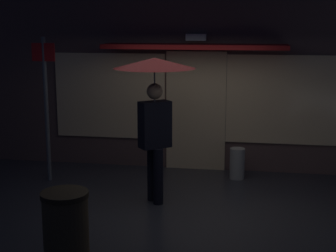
{
  "coord_description": "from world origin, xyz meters",
  "views": [
    {
      "loc": [
        1.03,
        -7.0,
        2.7
      ],
      "look_at": [
        -0.2,
        0.28,
        1.2
      ],
      "focal_mm": 54.28,
      "sensor_mm": 36.0,
      "label": 1
    }
  ],
  "objects_px": {
    "sidewalk_bollard": "(237,163)",
    "person_with_umbrella": "(155,90)",
    "street_sign_post": "(46,101)",
    "trash_bin": "(66,227)"
  },
  "relations": [
    {
      "from": "sidewalk_bollard",
      "to": "person_with_umbrella",
      "type": "bearing_deg",
      "value": -130.21
    },
    {
      "from": "person_with_umbrella",
      "to": "trash_bin",
      "type": "height_order",
      "value": "person_with_umbrella"
    },
    {
      "from": "person_with_umbrella",
      "to": "trash_bin",
      "type": "bearing_deg",
      "value": 35.0
    },
    {
      "from": "street_sign_post",
      "to": "sidewalk_bollard",
      "type": "height_order",
      "value": "street_sign_post"
    },
    {
      "from": "sidewalk_bollard",
      "to": "trash_bin",
      "type": "height_order",
      "value": "trash_bin"
    },
    {
      "from": "person_with_umbrella",
      "to": "street_sign_post",
      "type": "relative_size",
      "value": 0.89
    },
    {
      "from": "trash_bin",
      "to": "street_sign_post",
      "type": "bearing_deg",
      "value": 116.01
    },
    {
      "from": "person_with_umbrella",
      "to": "sidewalk_bollard",
      "type": "relative_size",
      "value": 4.03
    },
    {
      "from": "person_with_umbrella",
      "to": "street_sign_post",
      "type": "xyz_separation_m",
      "value": [
        -2.03,
        0.76,
        -0.33
      ]
    },
    {
      "from": "street_sign_post",
      "to": "person_with_umbrella",
      "type": "bearing_deg",
      "value": -20.58
    }
  ]
}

